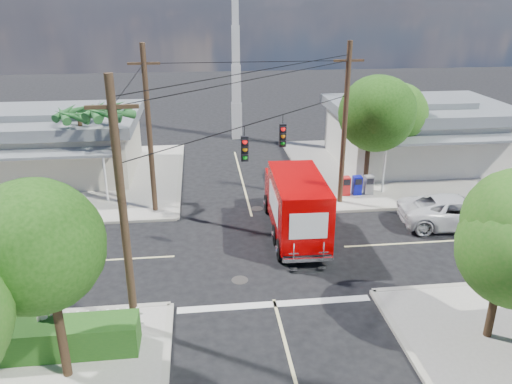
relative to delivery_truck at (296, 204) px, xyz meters
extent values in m
plane|color=black|center=(-1.91, -1.63, -1.64)|extent=(120.00, 120.00, 0.00)
cube|color=#A09A90|center=(9.09, 9.37, -1.57)|extent=(14.00, 14.00, 0.14)
cube|color=#A4A092|center=(2.09, 9.37, -1.57)|extent=(0.25, 14.00, 0.14)
cube|color=#A4A092|center=(9.09, 2.37, -1.57)|extent=(14.00, 0.25, 0.14)
cube|color=#A09A90|center=(-12.91, 9.37, -1.57)|extent=(14.00, 14.00, 0.14)
cube|color=#A4A092|center=(-5.91, 9.37, -1.57)|extent=(0.25, 14.00, 0.14)
cube|color=#A4A092|center=(-12.91, 2.37, -1.57)|extent=(14.00, 0.25, 0.14)
cube|color=beige|center=(-1.91, 8.37, -1.63)|extent=(0.12, 12.00, 0.01)
cube|color=beige|center=(8.09, -1.63, -1.63)|extent=(12.00, 0.12, 0.01)
cube|color=beige|center=(-11.91, -1.63, -1.63)|extent=(12.00, 0.12, 0.01)
cube|color=silver|center=(-1.91, -5.93, -1.63)|extent=(7.50, 0.40, 0.01)
cube|color=silver|center=(10.59, 10.37, 0.20)|extent=(11.00, 8.00, 3.40)
cube|color=slate|center=(10.59, 10.37, 2.25)|extent=(11.80, 8.80, 0.70)
cube|color=slate|center=(10.59, 10.37, 2.75)|extent=(6.05, 4.40, 0.50)
cube|color=slate|center=(10.59, 5.47, 1.40)|extent=(9.90, 1.80, 0.15)
cylinder|color=silver|center=(6.19, 4.67, -0.05)|extent=(0.12, 0.12, 2.90)
cube|color=beige|center=(-13.91, 10.87, 0.10)|extent=(10.00, 8.00, 3.20)
cube|color=slate|center=(-13.91, 10.87, 2.05)|extent=(10.80, 8.80, 0.70)
cube|color=slate|center=(-13.91, 10.87, 2.55)|extent=(5.50, 4.40, 0.50)
cube|color=slate|center=(-13.91, 5.97, 1.20)|extent=(9.00, 1.80, 0.15)
cylinder|color=silver|center=(-9.91, 5.17, -0.15)|extent=(0.12, 0.12, 2.70)
cube|color=silver|center=(-1.41, 18.37, -0.14)|extent=(0.80, 0.80, 3.00)
cube|color=silver|center=(-1.41, 18.37, 2.86)|extent=(0.70, 0.70, 3.00)
cube|color=silver|center=(-1.41, 18.37, 5.86)|extent=(0.60, 0.60, 3.00)
cube|color=silver|center=(-1.41, 18.37, 8.86)|extent=(0.50, 0.50, 3.00)
cylinder|color=#422D1C|center=(-8.91, -9.13, 0.36)|extent=(0.28, 0.28, 3.71)
sphere|color=#1A480E|center=(-8.91, -9.13, 2.68)|extent=(3.71, 3.71, 3.71)
sphere|color=#1A480E|center=(-9.31, -8.93, 2.91)|extent=(3.02, 3.02, 3.02)
sphere|color=#1A480E|center=(-8.56, -9.43, 2.56)|extent=(3.25, 3.25, 3.25)
cylinder|color=#422D1C|center=(5.29, 5.17, 0.55)|extent=(0.28, 0.28, 4.10)
sphere|color=#1A480E|center=(5.29, 5.17, 3.11)|extent=(4.10, 4.10, 4.10)
sphere|color=#1A480E|center=(4.89, 5.37, 3.37)|extent=(3.33, 3.33, 3.33)
sphere|color=#1A480E|center=(5.64, 4.87, 2.98)|extent=(3.58, 3.58, 3.58)
cylinder|color=#422D1C|center=(7.89, 7.37, 0.30)|extent=(0.28, 0.28, 3.58)
sphere|color=#246616|center=(7.89, 7.37, 2.54)|extent=(3.58, 3.58, 3.58)
sphere|color=#246616|center=(7.49, 7.57, 2.76)|extent=(2.91, 2.91, 2.91)
sphere|color=#246616|center=(8.24, 7.07, 2.42)|extent=(3.14, 3.14, 3.14)
cylinder|color=#422D1C|center=(5.09, -8.83, 0.23)|extent=(0.28, 0.28, 3.46)
sphere|color=#246616|center=(5.09, -8.83, 2.39)|extent=(3.46, 3.46, 3.46)
sphere|color=#246616|center=(4.69, -8.63, 2.61)|extent=(2.81, 2.81, 2.81)
cylinder|color=#422D1C|center=(-9.41, 5.87, 1.00)|extent=(0.24, 0.24, 5.00)
cone|color=#256129|center=(-8.51, 5.87, 3.60)|extent=(0.50, 2.06, 0.98)
cone|color=#256129|center=(-8.84, 6.58, 3.60)|extent=(1.92, 1.68, 0.98)
cone|color=#256129|center=(-9.61, 6.75, 3.60)|extent=(2.12, 0.95, 0.98)
cone|color=#256129|center=(-10.22, 6.26, 3.60)|extent=(1.34, 2.07, 0.98)
cone|color=#256129|center=(-10.22, 5.48, 3.60)|extent=(1.34, 2.07, 0.98)
cone|color=#256129|center=(-9.61, 4.99, 3.60)|extent=(2.12, 0.95, 0.98)
cone|color=#256129|center=(-8.84, 5.17, 3.60)|extent=(1.92, 1.68, 0.98)
cylinder|color=#422D1C|center=(-11.41, 7.37, 0.80)|extent=(0.24, 0.24, 4.60)
cone|color=#256129|center=(-10.51, 7.37, 3.20)|extent=(0.50, 2.06, 0.98)
cone|color=#256129|center=(-10.84, 8.08, 3.20)|extent=(1.92, 1.68, 0.98)
cone|color=#256129|center=(-11.61, 8.25, 3.20)|extent=(2.12, 0.95, 0.98)
cone|color=#256129|center=(-12.22, 7.76, 3.20)|extent=(1.34, 2.07, 0.98)
cone|color=#256129|center=(-12.22, 6.98, 3.20)|extent=(1.34, 2.07, 0.98)
cone|color=#256129|center=(-11.61, 6.49, 3.20)|extent=(2.12, 0.95, 0.98)
cone|color=#256129|center=(-10.84, 6.67, 3.20)|extent=(1.92, 1.68, 0.98)
cylinder|color=#473321|center=(-7.11, -6.83, 2.86)|extent=(0.28, 0.28, 9.00)
cube|color=#473321|center=(-7.11, -6.83, 6.36)|extent=(1.60, 0.12, 0.12)
cylinder|color=#473321|center=(3.29, 3.57, 2.86)|extent=(0.28, 0.28, 9.00)
cube|color=#473321|center=(3.29, 3.57, 6.36)|extent=(1.60, 0.12, 0.12)
cylinder|color=#473321|center=(-7.11, 3.57, 2.86)|extent=(0.28, 0.28, 9.00)
cube|color=#473321|center=(-7.11, 3.57, 6.36)|extent=(1.60, 0.12, 0.12)
cylinder|color=black|center=(-1.91, -1.63, 4.56)|extent=(10.43, 10.43, 0.04)
cube|color=black|center=(-2.71, -2.43, 3.61)|extent=(0.30, 0.24, 1.05)
sphere|color=red|center=(-2.71, -2.57, 3.94)|extent=(0.20, 0.20, 0.20)
cube|color=black|center=(-0.81, -0.53, 3.61)|extent=(0.30, 0.24, 1.05)
sphere|color=red|center=(-0.81, -0.67, 3.94)|extent=(0.20, 0.20, 0.20)
cube|color=silver|center=(-9.71, -7.23, -1.15)|extent=(5.94, 0.05, 0.08)
cube|color=silver|center=(-9.71, -7.23, -0.75)|extent=(5.94, 0.05, 0.08)
cube|color=silver|center=(-6.91, -7.23, -1.00)|extent=(0.09, 0.06, 1.00)
cube|color=#1D4C17|center=(-9.91, -8.03, -0.95)|extent=(6.20, 1.20, 1.10)
cube|color=red|center=(3.89, 4.57, -0.95)|extent=(0.50, 0.50, 1.10)
cube|color=#090D8E|center=(4.59, 4.57, -0.95)|extent=(0.50, 0.50, 1.10)
cube|color=slate|center=(5.29, 4.57, -0.95)|extent=(0.50, 0.50, 1.10)
cube|color=black|center=(0.00, 0.15, -1.13)|extent=(2.33, 7.24, 0.23)
cube|color=#BF0001|center=(0.09, 2.95, -0.39)|extent=(2.25, 1.63, 2.03)
cube|color=black|center=(0.10, 3.60, -0.03)|extent=(1.94, 0.29, 0.87)
cube|color=silver|center=(0.11, 3.78, -1.04)|extent=(2.12, 0.17, 0.32)
cube|color=#BF0001|center=(-0.02, -0.68, 0.25)|extent=(2.46, 5.40, 2.67)
cube|color=white|center=(1.15, -0.72, 0.39)|extent=(0.11, 3.31, 1.20)
cube|color=white|center=(-1.19, -0.65, 0.39)|extent=(0.11, 3.31, 1.20)
cube|color=white|center=(-0.10, -3.37, 0.39)|extent=(1.66, 0.07, 1.20)
cube|color=silver|center=(-0.10, -3.49, -1.13)|extent=(2.22, 0.29, 0.17)
cube|color=silver|center=(-0.75, -3.59, -0.76)|extent=(0.42, 0.07, 0.92)
cube|color=silver|center=(0.54, -3.63, -0.76)|extent=(0.42, 0.07, 0.92)
cylinder|color=black|center=(-0.98, 2.85, -1.13)|extent=(0.32, 1.02, 1.01)
cylinder|color=black|center=(1.14, 2.78, -1.13)|extent=(0.32, 1.02, 1.01)
cylinder|color=black|center=(-1.13, -2.49, -1.13)|extent=(0.32, 1.02, 1.01)
cylinder|color=black|center=(0.99, -2.55, -1.13)|extent=(0.32, 1.02, 1.01)
imported|color=silver|center=(8.41, -0.04, -0.83)|extent=(6.05, 3.31, 1.61)
imported|color=beige|center=(-9.86, -7.64, -0.63)|extent=(0.73, 0.75, 1.73)
camera|label=1|loc=(-4.53, -22.07, 9.46)|focal=35.00mm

